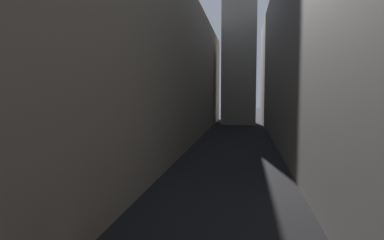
# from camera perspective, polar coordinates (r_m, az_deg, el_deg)

# --- Properties ---
(ground_plane) EXTENTS (264.00, 264.00, 0.00)m
(ground_plane) POSITION_cam_1_polar(r_m,az_deg,el_deg) (34.82, 6.53, -7.01)
(ground_plane) COLOR black
(building_block_left) EXTENTS (10.60, 108.00, 20.79)m
(building_block_left) POSITION_cam_1_polar(r_m,az_deg,el_deg) (38.26, -9.79, 9.64)
(building_block_left) COLOR gray
(building_block_left) RESTS_ON ground
(building_block_right) EXTENTS (13.60, 108.00, 23.38)m
(building_block_right) POSITION_cam_1_polar(r_m,az_deg,el_deg) (37.96, 26.13, 11.25)
(building_block_right) COLOR slate
(building_block_right) RESTS_ON ground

